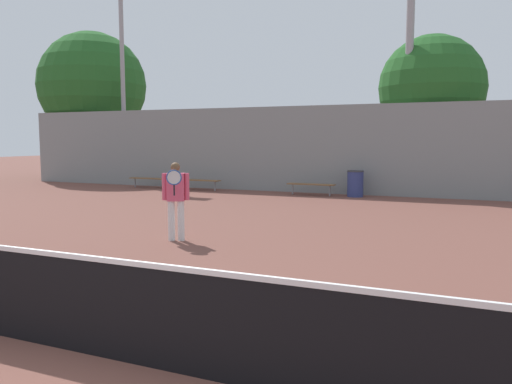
% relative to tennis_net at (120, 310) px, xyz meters
% --- Properties ---
extents(ground_plane, '(100.00, 100.00, 0.00)m').
position_rel_tennis_net_xyz_m(ground_plane, '(0.00, 0.00, -0.51)').
color(ground_plane, brown).
extents(tennis_net, '(12.17, 0.09, 0.99)m').
position_rel_tennis_net_xyz_m(tennis_net, '(0.00, 0.00, 0.00)').
color(tennis_net, black).
rests_on(tennis_net, ground_plane).
extents(tennis_player, '(0.53, 0.50, 1.64)m').
position_rel_tennis_net_xyz_m(tennis_player, '(-2.60, 5.11, 0.42)').
color(tennis_player, silver).
rests_on(tennis_player, ground_plane).
extents(bench_courtside_near, '(1.84, 0.40, 0.44)m').
position_rel_tennis_net_xyz_m(bench_courtside_near, '(-2.52, 14.48, -0.11)').
color(bench_courtside_near, brown).
rests_on(bench_courtside_near, ground_plane).
extents(bench_courtside_far, '(1.97, 0.40, 0.44)m').
position_rel_tennis_net_xyz_m(bench_courtside_far, '(-7.43, 14.48, -0.11)').
color(bench_courtside_far, brown).
rests_on(bench_courtside_far, ground_plane).
extents(bench_adjacent_court, '(1.86, 0.40, 0.44)m').
position_rel_tennis_net_xyz_m(bench_adjacent_court, '(-9.90, 14.48, -0.11)').
color(bench_adjacent_court, brown).
rests_on(bench_adjacent_court, ground_plane).
extents(light_pole_near_left, '(0.90, 0.60, 9.90)m').
position_rel_tennis_net_xyz_m(light_pole_near_left, '(-12.64, 16.38, 5.59)').
color(light_pole_near_left, '#939399').
rests_on(light_pole_near_left, ground_plane).
extents(light_pole_far_right, '(0.90, 0.60, 10.62)m').
position_rel_tennis_net_xyz_m(light_pole_far_right, '(0.75, 16.18, 5.41)').
color(light_pole_far_right, '#939399').
rests_on(light_pole_far_right, ground_plane).
extents(trash_bin, '(0.62, 0.62, 0.97)m').
position_rel_tennis_net_xyz_m(trash_bin, '(-0.86, 14.65, -0.02)').
color(trash_bin, navy).
rests_on(trash_bin, ground_plane).
extents(back_fence, '(34.15, 0.06, 3.44)m').
position_rel_tennis_net_xyz_m(back_fence, '(0.00, 15.34, 1.21)').
color(back_fence, gray).
rests_on(back_fence, ground_plane).
extents(tree_green_tall, '(4.14, 4.14, 6.23)m').
position_rel_tennis_net_xyz_m(tree_green_tall, '(1.49, 17.57, 3.64)').
color(tree_green_tall, brown).
rests_on(tree_green_tall, ground_plane).
extents(tree_dark_dense, '(5.67, 5.67, 7.81)m').
position_rel_tennis_net_xyz_m(tree_dark_dense, '(-15.77, 17.84, 4.46)').
color(tree_dark_dense, brown).
rests_on(tree_dark_dense, ground_plane).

